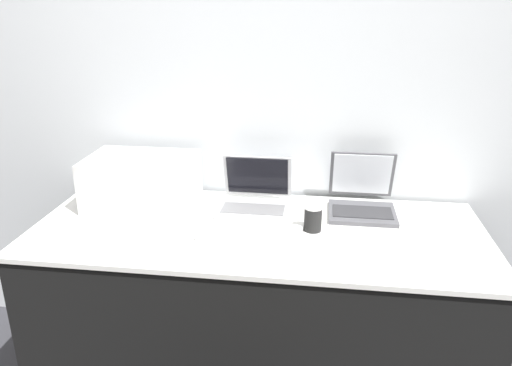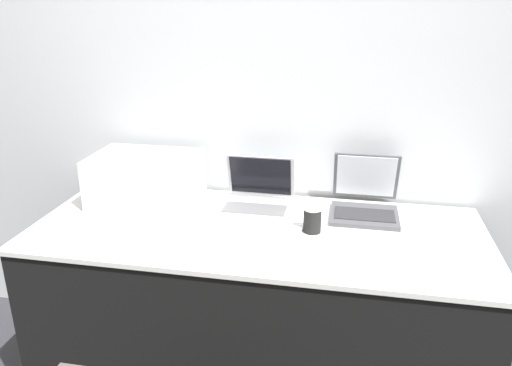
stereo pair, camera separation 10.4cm
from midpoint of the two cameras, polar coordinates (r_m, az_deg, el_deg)
wall_back at (r=2.29m, az=3.52°, el=11.07°), size 8.00×0.05×2.60m
table at (r=2.23m, az=1.50°, el=-14.35°), size 1.83×0.76×0.79m
printer at (r=2.28m, az=-11.23°, el=0.61°), size 0.47×0.33×0.22m
laptop_left at (r=2.21m, az=1.47°, el=-1.65°), size 0.31×0.28×0.22m
laptop_right at (r=2.22m, az=13.65°, el=-1.98°), size 0.28×0.33×0.24m
external_keyboard at (r=1.97m, az=0.72°, el=-5.71°), size 0.41×0.16×0.02m
coffee_cup at (r=2.00m, az=7.95°, el=-4.17°), size 0.07×0.07×0.11m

